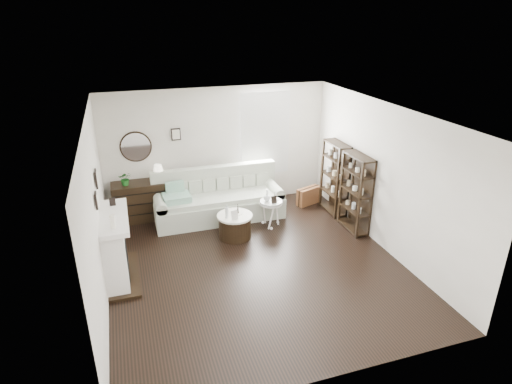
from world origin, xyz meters
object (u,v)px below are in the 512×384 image
object	(u,v)px
dresser	(144,201)
drum_table	(235,226)
sofa	(218,201)
pedestal_table	(271,203)

from	to	relation	value
dresser	drum_table	world-z (taller)	dresser
dresser	drum_table	bearing A→B (deg)	-40.52
drum_table	dresser	bearing A→B (deg)	139.48
dresser	sofa	bearing A→B (deg)	-13.98
drum_table	pedestal_table	size ratio (longest dim) A/B	1.22
drum_table	pedestal_table	xyz separation A→B (m)	(0.84, 0.24, 0.28)
sofa	dresser	distance (m)	1.60
sofa	drum_table	bearing A→B (deg)	-84.44
pedestal_table	sofa	bearing A→B (deg)	140.11
drum_table	pedestal_table	world-z (taller)	pedestal_table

